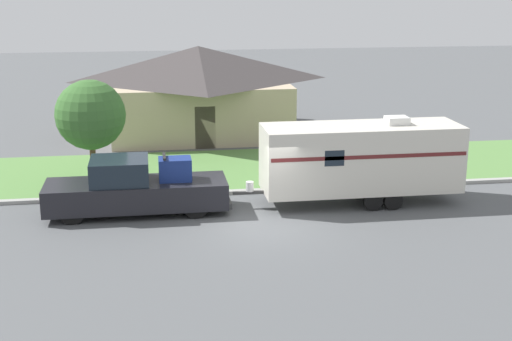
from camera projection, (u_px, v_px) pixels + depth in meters
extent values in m
plane|color=#515456|center=(266.00, 225.00, 24.25)|extent=(120.00, 120.00, 0.00)
cube|color=#999993|center=(250.00, 191.00, 27.81)|extent=(80.00, 0.30, 0.14)
cube|color=#568442|center=(238.00, 169.00, 31.30)|extent=(80.00, 7.00, 0.03)
cube|color=tan|center=(199.00, 107.00, 38.20)|extent=(9.07, 7.56, 2.86)
pyramid|color=#3D3838|center=(198.00, 63.00, 37.59)|extent=(9.80, 8.17, 1.80)
cube|color=#4C3828|center=(205.00, 128.00, 34.72)|extent=(1.00, 0.06, 2.10)
cylinder|color=black|center=(72.00, 211.00, 24.25)|extent=(0.90, 0.28, 0.90)
cylinder|color=black|center=(77.00, 197.00, 25.85)|extent=(0.90, 0.28, 0.90)
cylinder|color=black|center=(196.00, 206.00, 24.86)|extent=(0.90, 0.28, 0.90)
cylinder|color=black|center=(193.00, 192.00, 26.47)|extent=(0.90, 0.28, 0.90)
cube|color=black|center=(101.00, 196.00, 25.12)|extent=(3.88, 2.04, 0.93)
cube|color=#19232D|center=(119.00, 171.00, 24.98)|extent=(2.02, 1.88, 0.85)
cube|color=black|center=(191.00, 192.00, 25.58)|extent=(2.51, 2.04, 0.93)
cube|color=#333333|center=(228.00, 199.00, 25.86)|extent=(0.12, 1.84, 0.20)
cube|color=navy|center=(175.00, 169.00, 25.27)|extent=(1.15, 0.86, 0.80)
cube|color=black|center=(164.00, 156.00, 25.09)|extent=(0.10, 0.94, 0.08)
cylinder|color=black|center=(373.00, 201.00, 25.67)|extent=(0.69, 0.22, 0.69)
cylinder|color=black|center=(357.00, 186.00, 27.57)|extent=(0.69, 0.22, 0.69)
cylinder|color=black|center=(393.00, 200.00, 25.78)|extent=(0.69, 0.22, 0.69)
cylinder|color=black|center=(376.00, 185.00, 27.68)|extent=(0.69, 0.22, 0.69)
cube|color=beige|center=(361.00, 157.00, 26.22)|extent=(7.27, 2.27, 2.42)
cube|color=#5B1E1E|center=(371.00, 157.00, 25.06)|extent=(7.13, 0.01, 0.14)
cube|color=#383838|center=(248.00, 193.00, 25.92)|extent=(1.13, 0.12, 0.10)
cylinder|color=silver|center=(250.00, 186.00, 25.86)|extent=(0.28, 0.28, 0.36)
cube|color=silver|center=(397.00, 120.00, 26.06)|extent=(0.80, 0.68, 0.28)
cube|color=#19232D|center=(335.00, 158.00, 24.87)|extent=(0.70, 0.01, 0.56)
cylinder|color=brown|center=(442.00, 166.00, 29.58)|extent=(0.09, 0.09, 1.17)
cube|color=#B2B2B2|center=(443.00, 149.00, 29.39)|extent=(0.48, 0.20, 0.22)
cylinder|color=brown|center=(93.00, 162.00, 28.82)|extent=(0.24, 0.24, 1.82)
sphere|color=#38662D|center=(90.00, 115.00, 28.31)|extent=(2.80, 2.80, 2.80)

